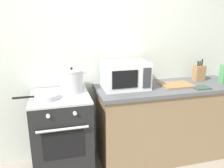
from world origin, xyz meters
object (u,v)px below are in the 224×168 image
object	(u,v)px
stock_pot	(72,81)
microwave	(125,75)
frying_pan	(46,96)
oven_mitt	(201,88)
pasta_box	(224,74)
cutting_board	(176,85)
knife_block	(199,73)
stove	(62,135)

from	to	relation	value
stock_pot	microwave	size ratio (longest dim) A/B	0.67
frying_pan	oven_mitt	world-z (taller)	frying_pan
pasta_box	cutting_board	bearing A→B (deg)	177.22
knife_block	microwave	bearing A→B (deg)	-176.44
stock_pot	knife_block	size ratio (longest dim) A/B	1.23
stock_pot	knife_block	world-z (taller)	same
stock_pot	oven_mitt	world-z (taller)	stock_pot
frying_pan	knife_block	xyz separation A→B (m)	(1.86, 0.21, 0.07)
knife_block	oven_mitt	size ratio (longest dim) A/B	1.50
stock_pot	oven_mitt	bearing A→B (deg)	-9.97
microwave	stove	bearing A→B (deg)	-173.82
stock_pot	pasta_box	world-z (taller)	stock_pot
frying_pan	oven_mitt	size ratio (longest dim) A/B	2.42
cutting_board	oven_mitt	bearing A→B (deg)	-35.98
stock_pot	frying_pan	distance (m)	0.33
stock_pot	knife_block	bearing A→B (deg)	1.84
frying_pan	knife_block	bearing A→B (deg)	6.55
frying_pan	cutting_board	bearing A→B (deg)	2.85
stock_pot	cutting_board	bearing A→B (deg)	-4.26
pasta_box	stove	bearing A→B (deg)	179.15
cutting_board	pasta_box	xyz separation A→B (m)	(0.62, -0.03, 0.10)
frying_pan	stove	bearing A→B (deg)	28.89
stock_pot	frying_pan	bearing A→B (deg)	-149.04
stove	oven_mitt	distance (m)	1.63
microwave	oven_mitt	world-z (taller)	microwave
frying_pan	pasta_box	bearing A→B (deg)	1.18
frying_pan	microwave	xyz separation A→B (m)	(0.86, 0.15, 0.12)
knife_block	cutting_board	bearing A→B (deg)	-160.22
pasta_box	microwave	bearing A→B (deg)	174.95
stock_pot	pasta_box	size ratio (longest dim) A/B	1.52
cutting_board	knife_block	bearing A→B (deg)	19.78
stove	oven_mitt	size ratio (longest dim) A/B	5.11
microwave	pasta_box	size ratio (longest dim) A/B	2.27
microwave	frying_pan	bearing A→B (deg)	-170.05
stock_pot	frying_pan	world-z (taller)	stock_pot
microwave	pasta_box	bearing A→B (deg)	-5.05
frying_pan	microwave	size ratio (longest dim) A/B	0.87
microwave	knife_block	size ratio (longest dim) A/B	1.85
oven_mitt	knife_block	bearing A→B (deg)	60.61
pasta_box	knife_block	bearing A→B (deg)	143.25
stock_pot	cutting_board	size ratio (longest dim) A/B	0.93
oven_mitt	cutting_board	bearing A→B (deg)	144.02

